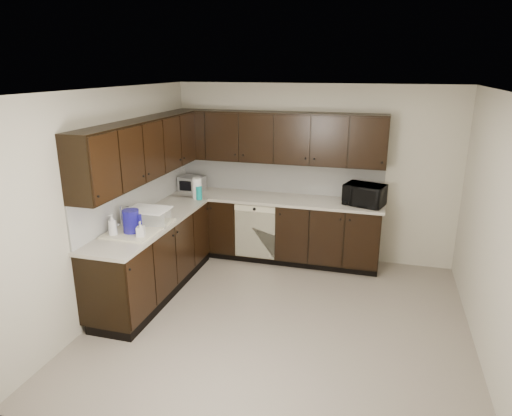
{
  "coord_description": "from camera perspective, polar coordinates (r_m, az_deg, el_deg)",
  "views": [
    {
      "loc": [
        0.94,
        -4.36,
        2.72
      ],
      "look_at": [
        -0.46,
        0.6,
        1.11
      ],
      "focal_mm": 32.0,
      "sensor_mm": 36.0,
      "label": 1
    }
  ],
  "objects": [
    {
      "name": "ceiling",
      "position": [
        4.47,
        3.67,
        14.46
      ],
      "size": [
        4.0,
        4.0,
        0.0
      ],
      "primitive_type": "plane",
      "rotation": [
        3.14,
        0.0,
        0.0
      ],
      "color": "white",
      "rests_on": "wall_back"
    },
    {
      "name": "upper_cabinets",
      "position": [
        6.0,
        -4.43,
        8.16
      ],
      "size": [
        3.0,
        2.8,
        0.7
      ],
      "color": "black",
      "rests_on": "wall_back"
    },
    {
      "name": "lower_cabinets",
      "position": [
        6.25,
        -3.61,
        -4.38
      ],
      "size": [
        3.0,
        2.8,
        0.9
      ],
      "color": "black",
      "rests_on": "floor"
    },
    {
      "name": "floor",
      "position": [
        5.23,
        3.14,
        -14.07
      ],
      "size": [
        4.0,
        4.0,
        0.0
      ],
      "primitive_type": "plane",
      "color": "gray",
      "rests_on": "ground"
    },
    {
      "name": "storage_bin",
      "position": [
        5.51,
        -13.26,
        -1.04
      ],
      "size": [
        0.52,
        0.43,
        0.18
      ],
      "primitive_type": "cube",
      "rotation": [
        0.0,
        0.0,
        0.23
      ],
      "color": "white",
      "rests_on": "countertop"
    },
    {
      "name": "wall_right",
      "position": [
        4.73,
        27.82,
        -2.89
      ],
      "size": [
        0.02,
        4.0,
        2.5
      ],
      "primitive_type": "cube",
      "color": "#BAB39E",
      "rests_on": "floor"
    },
    {
      "name": "wall_front",
      "position": [
        2.94,
        -5.27,
        -12.79
      ],
      "size": [
        4.0,
        0.02,
        2.5
      ],
      "primitive_type": "cube",
      "color": "#BAB39E",
      "rests_on": "floor"
    },
    {
      "name": "countertop",
      "position": [
        6.08,
        -3.73,
        0.06
      ],
      "size": [
        3.03,
        2.83,
        0.04
      ],
      "color": "#B3AC9C",
      "rests_on": "lower_cabinets"
    },
    {
      "name": "wall_left",
      "position": [
        5.46,
        -17.57,
        0.88
      ],
      "size": [
        0.02,
        4.0,
        2.5
      ],
      "primitive_type": "cube",
      "color": "#BAB39E",
      "rests_on": "floor"
    },
    {
      "name": "soap_bottle_a",
      "position": [
        5.08,
        -14.24,
        -2.66
      ],
      "size": [
        0.1,
        0.11,
        0.18
      ],
      "primitive_type": "imported",
      "rotation": [
        0.0,
        0.0,
        0.3
      ],
      "color": "gray",
      "rests_on": "countertop"
    },
    {
      "name": "teal_tumbler",
      "position": [
        6.39,
        -7.15,
        1.88
      ],
      "size": [
        0.1,
        0.1,
        0.19
      ],
      "primitive_type": "cylinder",
      "rotation": [
        0.0,
        0.0,
        0.15
      ],
      "color": "#0D9291",
      "rests_on": "countertop"
    },
    {
      "name": "paper_towel_roll",
      "position": [
        6.43,
        -7.38,
        2.44
      ],
      "size": [
        0.16,
        0.16,
        0.29
      ],
      "primitive_type": "cylinder",
      "rotation": [
        0.0,
        0.0,
        0.24
      ],
      "color": "white",
      "rests_on": "countertop"
    },
    {
      "name": "microwave",
      "position": [
        6.24,
        13.41,
        1.61
      ],
      "size": [
        0.59,
        0.48,
        0.28
      ],
      "primitive_type": "imported",
      "rotation": [
        0.0,
        0.0,
        -0.29
      ],
      "color": "black",
      "rests_on": "countertop"
    },
    {
      "name": "soap_bottle_b",
      "position": [
        5.2,
        -17.51,
        -2.05
      ],
      "size": [
        0.12,
        0.12,
        0.25
      ],
      "primitive_type": "imported",
      "rotation": [
        0.0,
        0.0,
        -0.23
      ],
      "color": "gray",
      "rests_on": "countertop"
    },
    {
      "name": "sink",
      "position": [
        5.4,
        -14.44,
        -3.16
      ],
      "size": [
        0.54,
        0.82,
        0.42
      ],
      "color": "beige",
      "rests_on": "countertop"
    },
    {
      "name": "backsplash",
      "position": [
        6.27,
        -4.94,
        3.03
      ],
      "size": [
        3.0,
        2.8,
        0.48
      ],
      "color": "white",
      "rests_on": "countertop"
    },
    {
      "name": "wall_back",
      "position": [
        6.6,
        7.14,
        4.31
      ],
      "size": [
        4.0,
        0.02,
        2.5
      ],
      "primitive_type": "cube",
      "color": "#BAB39E",
      "rests_on": "floor"
    },
    {
      "name": "dishwasher",
      "position": [
        6.38,
        -0.14,
        -2.59
      ],
      "size": [
        0.58,
        0.04,
        0.78
      ],
      "color": "beige",
      "rests_on": "lower_cabinets"
    },
    {
      "name": "blue_pitcher",
      "position": [
        5.21,
        -15.33,
        -1.7
      ],
      "size": [
        0.21,
        0.21,
        0.28
      ],
      "primitive_type": "cylinder",
      "rotation": [
        0.0,
        0.0,
        -0.14
      ],
      "color": "#161099",
      "rests_on": "countertop"
    },
    {
      "name": "toaster_oven",
      "position": [
        6.83,
        -8.0,
        3.0
      ],
      "size": [
        0.39,
        0.32,
        0.22
      ],
      "primitive_type": "cube",
      "rotation": [
        0.0,
        0.0,
        -0.2
      ],
      "color": "silver",
      "rests_on": "countertop"
    }
  ]
}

